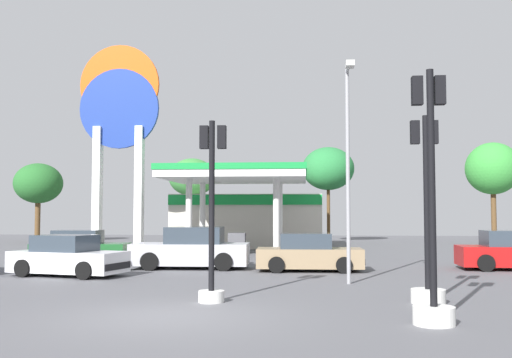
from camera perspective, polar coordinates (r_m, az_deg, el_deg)
ground_plane at (r=12.72m, az=-8.51°, el=-12.98°), size 90.00×90.00×0.00m
gas_station at (r=37.39m, az=-0.76°, el=-3.54°), size 9.19×14.47×4.52m
station_pole_sign at (r=32.03m, az=-13.10°, el=5.42°), size 4.24×0.56×11.05m
car_0 at (r=26.43m, az=-16.61°, el=-6.44°), size 4.08×2.05×1.42m
car_1 at (r=23.14m, az=-6.29°, el=-6.81°), size 4.55×2.16×1.61m
car_4 at (r=22.07m, az=5.14°, el=-7.24°), size 3.93×1.85×1.40m
car_5 at (r=21.30m, az=-17.76°, el=-7.23°), size 4.18×2.52×1.40m
traffic_signal_0 at (r=14.72m, az=16.22°, el=-6.16°), size 0.81×0.81×4.49m
traffic_signal_1 at (r=14.40m, az=-4.28°, el=-4.44°), size 0.65×0.67×4.40m
traffic_signal_2 at (r=11.96m, az=16.70°, el=-6.09°), size 0.80×0.80×4.96m
tree_0 at (r=46.53m, az=-20.32°, el=-0.43°), size 3.54×3.54×5.85m
tree_1 at (r=43.25m, az=-6.20°, el=0.11°), size 3.40×3.40×6.14m
tree_2 at (r=43.66m, az=7.00°, el=0.98°), size 3.81×3.81×7.01m
tree_3 at (r=45.04m, az=21.93°, el=0.92°), size 3.77×3.77×7.17m
corner_streetlamp at (r=18.09m, az=8.91°, el=2.57°), size 0.24×1.48×6.59m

